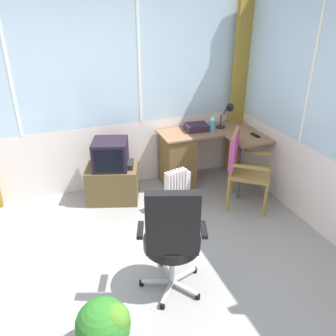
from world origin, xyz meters
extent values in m
cube|color=gray|center=(0.00, 0.00, -0.03)|extent=(5.52, 5.02, 0.06)
cube|color=silver|center=(0.00, 2.04, 0.45)|extent=(4.52, 0.06, 0.89)
cube|color=silver|center=(0.00, 2.04, 1.63)|extent=(4.43, 0.06, 1.48)
cube|color=white|center=(-0.75, 2.04, 1.63)|extent=(0.04, 0.07, 1.48)
cube|color=white|center=(0.75, 2.04, 1.63)|extent=(0.04, 0.07, 1.48)
cube|color=white|center=(2.29, 0.67, 1.63)|extent=(0.07, 0.04, 1.48)
cube|color=olive|center=(2.16, 1.91, 1.23)|extent=(0.23, 0.09, 2.46)
cube|color=#8C6344|center=(1.59, 1.74, 0.75)|extent=(1.30, 0.50, 0.02)
cube|color=#8C6344|center=(1.99, 1.27, 0.75)|extent=(0.50, 0.43, 0.02)
cube|color=brown|center=(1.17, 1.74, 0.36)|extent=(0.40, 0.46, 0.72)
cylinder|color=#4C4C51|center=(1.78, 1.10, 0.37)|extent=(0.04, 0.04, 0.73)
cylinder|color=#4C4C51|center=(0.98, 1.95, 0.37)|extent=(0.04, 0.04, 0.73)
cylinder|color=black|center=(1.82, 1.76, 0.77)|extent=(0.13, 0.13, 0.02)
cylinder|color=black|center=(1.82, 1.76, 0.86)|extent=(0.02, 0.02, 0.16)
cylinder|color=black|center=(1.87, 1.73, 1.02)|extent=(0.03, 0.10, 0.15)
cone|color=black|center=(1.92, 1.69, 1.05)|extent=(0.14, 0.14, 0.12)
cube|color=black|center=(2.10, 1.31, 0.77)|extent=(0.06, 0.15, 0.02)
cylinder|color=#45B2D3|center=(1.65, 1.67, 0.84)|extent=(0.06, 0.06, 0.16)
cone|color=white|center=(1.65, 1.67, 0.95)|extent=(0.06, 0.06, 0.06)
cube|color=#2C1F2F|center=(1.46, 1.77, 0.80)|extent=(0.32, 0.26, 0.09)
cylinder|color=olive|center=(1.85, 0.60, 0.22)|extent=(0.04, 0.04, 0.44)
cylinder|color=olive|center=(2.12, 0.95, 0.22)|extent=(0.04, 0.04, 0.44)
cylinder|color=olive|center=(1.50, 0.87, 0.22)|extent=(0.04, 0.04, 0.44)
cylinder|color=olive|center=(1.77, 1.22, 0.22)|extent=(0.04, 0.04, 0.44)
cube|color=olive|center=(1.81, 0.91, 0.46)|extent=(0.67, 0.67, 0.04)
cube|color=olive|center=(1.63, 1.05, 0.72)|extent=(0.29, 0.36, 0.49)
cube|color=#AE4184|center=(1.63, 1.05, 0.75)|extent=(0.33, 0.40, 0.41)
cube|color=olive|center=(1.67, 0.74, 0.64)|extent=(0.37, 0.30, 0.03)
cube|color=olive|center=(1.94, 1.08, 0.64)|extent=(0.37, 0.30, 0.03)
cube|color=#B7B7BF|center=(0.28, -0.01, 0.04)|extent=(0.28, 0.13, 0.02)
cylinder|color=black|center=(0.15, 0.04, 0.02)|extent=(0.05, 0.05, 0.05)
cube|color=#B7B7BF|center=(0.32, -0.16, 0.04)|extent=(0.20, 0.24, 0.02)
cylinder|color=black|center=(0.24, -0.27, 0.02)|extent=(0.05, 0.05, 0.05)
cube|color=#B7B7BF|center=(0.49, -0.17, 0.04)|extent=(0.19, 0.25, 0.02)
cylinder|color=black|center=(0.57, -0.28, 0.02)|extent=(0.05, 0.05, 0.05)
cube|color=#B7B7BF|center=(0.54, -0.01, 0.04)|extent=(0.28, 0.11, 0.02)
cylinder|color=black|center=(0.68, 0.03, 0.02)|extent=(0.05, 0.05, 0.05)
cube|color=#B7B7BF|center=(0.41, 0.09, 0.04)|extent=(0.04, 0.28, 0.02)
cylinder|color=black|center=(0.42, 0.23, 0.02)|extent=(0.05, 0.05, 0.05)
cylinder|color=#B7B7BF|center=(0.41, -0.05, 0.26)|extent=(0.05, 0.05, 0.40)
cylinder|color=black|center=(0.41, -0.05, 0.50)|extent=(0.50, 0.50, 0.09)
cube|color=black|center=(0.35, -0.23, 0.82)|extent=(0.43, 0.23, 0.56)
cube|color=black|center=(0.66, -0.14, 0.63)|extent=(0.12, 0.22, 0.04)
cube|color=black|center=(0.15, 0.04, 0.63)|extent=(0.12, 0.22, 0.04)
cube|color=brown|center=(0.24, 1.64, 0.23)|extent=(0.75, 0.62, 0.47)
cube|color=black|center=(0.24, 1.64, 0.65)|extent=(0.53, 0.51, 0.36)
cube|color=black|center=(0.17, 1.45, 0.65)|extent=(0.33, 0.12, 0.28)
cube|color=#262628|center=(0.37, 1.59, 0.50)|extent=(0.32, 0.29, 0.07)
cube|color=silver|center=(0.78, 1.08, 0.29)|extent=(0.04, 0.10, 0.52)
cube|color=silver|center=(0.82, 1.10, 0.29)|extent=(0.04, 0.10, 0.52)
cube|color=silver|center=(0.86, 1.11, 0.29)|extent=(0.04, 0.10, 0.52)
cube|color=silver|center=(0.90, 1.12, 0.29)|extent=(0.04, 0.10, 0.52)
cube|color=silver|center=(0.95, 1.13, 0.29)|extent=(0.04, 0.10, 0.52)
cube|color=silver|center=(0.99, 1.14, 0.29)|extent=(0.04, 0.10, 0.52)
cube|color=silver|center=(1.03, 1.15, 0.29)|extent=(0.04, 0.10, 0.52)
cube|color=black|center=(0.92, 1.05, 0.01)|extent=(0.31, 0.10, 0.03)
cube|color=black|center=(0.89, 1.18, 0.01)|extent=(0.31, 0.10, 0.03)
cube|color=silver|center=(1.07, 1.16, 0.31)|extent=(0.07, 0.10, 0.36)
sphere|color=#2B6F25|center=(-0.30, -0.50, 0.28)|extent=(0.40, 0.40, 0.40)
sphere|color=#477D24|center=(-0.21, -0.54, 0.36)|extent=(0.22, 0.22, 0.22)
camera|label=1|loc=(-0.46, -2.30, 2.42)|focal=37.18mm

